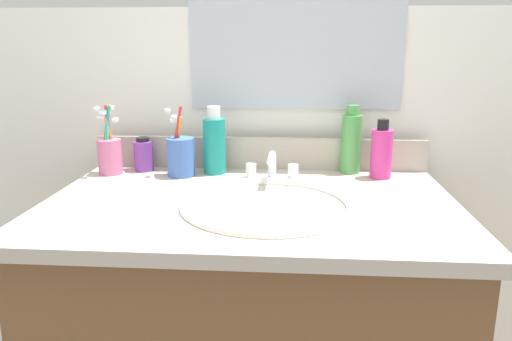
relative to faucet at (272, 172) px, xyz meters
name	(u,v)px	position (x,y,z in m)	size (l,w,h in m)	color
countertop	(250,206)	(-0.04, -0.15, -0.04)	(0.95, 0.63, 0.03)	#B2A899
backsplash	(259,153)	(-0.04, 0.15, 0.02)	(0.95, 0.02, 0.09)	#B2A899
back_wall	(261,224)	(-0.04, 0.22, -0.23)	(2.05, 0.04, 1.30)	white
mirror_panel	(297,7)	(0.06, 0.19, 0.42)	(0.60, 0.01, 0.56)	#B2BCC6
sink_basin	(268,219)	(0.00, -0.19, -0.06)	(0.39, 0.39, 0.11)	white
faucet	(272,172)	(0.00, 0.00, 0.00)	(0.16, 0.10, 0.08)	silver
bottle_cream_purple	(144,155)	(-0.37, 0.10, 0.02)	(0.05, 0.05, 0.10)	#7A3899
bottle_mouthwash_teal	(214,144)	(-0.16, 0.09, 0.05)	(0.06, 0.06, 0.19)	teal
bottle_toner_green	(351,142)	(0.21, 0.12, 0.06)	(0.06, 0.06, 0.19)	#4C9E4C
bottle_soap_pink	(381,152)	(0.29, 0.07, 0.04)	(0.06, 0.06, 0.16)	#D8338C
cup_blue_plastic	(180,156)	(-0.25, 0.05, 0.03)	(0.08, 0.07, 0.19)	#3F66B7
cup_pink	(110,153)	(-0.45, 0.06, 0.03)	(0.07, 0.08, 0.19)	#D16693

